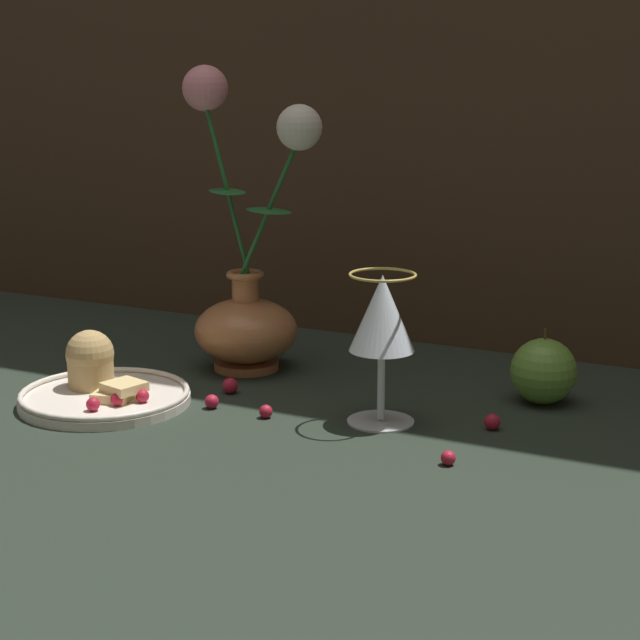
{
  "coord_description": "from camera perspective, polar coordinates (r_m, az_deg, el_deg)",
  "views": [
    {
      "loc": [
        0.53,
        -0.97,
        0.36
      ],
      "look_at": [
        0.05,
        0.01,
        0.1
      ],
      "focal_mm": 60.0,
      "sensor_mm": 36.0,
      "label": 1
    }
  ],
  "objects": [
    {
      "name": "berry_by_glass_stem",
      "position": [
        1.1,
        9.18,
        -5.38
      ],
      "size": [
        0.02,
        0.02,
        0.02
      ],
      "primitive_type": "sphere",
      "color": "#AD192D",
      "rests_on": "ground_plane"
    },
    {
      "name": "plate_with_pastries",
      "position": [
        1.2,
        -11.6,
        -3.45
      ],
      "size": [
        0.19,
        0.19,
        0.07
      ],
      "color": "silver",
      "rests_on": "ground_plane"
    },
    {
      "name": "apple_beside_vase",
      "position": [
        1.19,
        11.83,
        -2.69
      ],
      "size": [
        0.07,
        0.07,
        0.08
      ],
      "color": "#669938",
      "rests_on": "ground_plane"
    },
    {
      "name": "vase",
      "position": [
        1.28,
        -3.95,
        1.67
      ],
      "size": [
        0.19,
        0.12,
        0.36
      ],
      "color": "#B77042",
      "rests_on": "ground_plane"
    },
    {
      "name": "berry_near_plate",
      "position": [
        1.16,
        -5.8,
        -4.35
      ],
      "size": [
        0.02,
        0.02,
        0.02
      ],
      "primitive_type": "sphere",
      "color": "#AD192D",
      "rests_on": "ground_plane"
    },
    {
      "name": "berry_under_candlestick",
      "position": [
        1.12,
        -2.91,
        -4.89
      ],
      "size": [
        0.01,
        0.01,
        0.01
      ],
      "primitive_type": "sphere",
      "color": "#AD192D",
      "rests_on": "ground_plane"
    },
    {
      "name": "berry_far_right",
      "position": [
        1.0,
        6.86,
        -7.32
      ],
      "size": [
        0.01,
        0.01,
        0.01
      ],
      "primitive_type": "sphere",
      "color": "#AD192D",
      "rests_on": "ground_plane"
    },
    {
      "name": "ground_plane",
      "position": [
        1.16,
        -2.25,
        -4.6
      ],
      "size": [
        2.4,
        2.4,
        0.0
      ],
      "primitive_type": "plane",
      "color": "#232D23",
      "rests_on": "ground"
    },
    {
      "name": "wine_glass",
      "position": [
        1.08,
        3.27,
        -0.03
      ],
      "size": [
        0.07,
        0.07,
        0.16
      ],
      "color": "silver",
      "rests_on": "ground_plane"
    },
    {
      "name": "berry_front_center",
      "position": [
        1.21,
        -4.81,
        -3.51
      ],
      "size": [
        0.02,
        0.02,
        0.02
      ],
      "primitive_type": "sphere",
      "color": "#AD192D",
      "rests_on": "ground_plane"
    }
  ]
}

